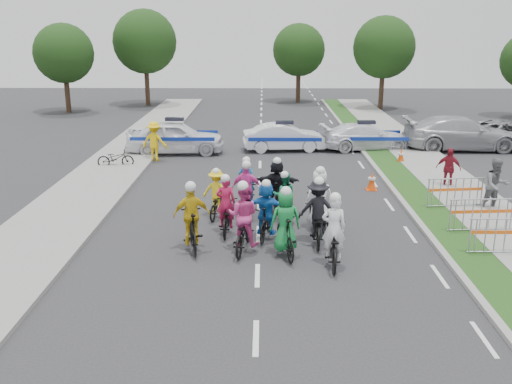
{
  "coord_description": "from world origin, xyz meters",
  "views": [
    {
      "loc": [
        0.13,
        -13.24,
        6.08
      ],
      "look_at": [
        -0.08,
        3.78,
        1.1
      ],
      "focal_mm": 40.0,
      "sensor_mm": 36.0,
      "label": 1
    }
  ],
  "objects_px": {
    "barrier_0": "(505,238)",
    "tree_1": "(384,47)",
    "rider_5": "(266,214)",
    "tree_3": "(145,42)",
    "cone_1": "(401,156)",
    "rider_1": "(285,229)",
    "spectator_2": "(448,168)",
    "rider_11": "(277,188)",
    "tree_4": "(299,50)",
    "rider_0": "(333,241)",
    "rider_2": "(243,225)",
    "barrier_1": "(481,216)",
    "police_car_2": "(366,137)",
    "rider_9": "(247,196)",
    "marshal_hiviz": "(155,141)",
    "rider_3": "(192,224)",
    "rider_12": "(247,191)",
    "rider_8": "(284,203)",
    "rider_4": "(318,217)",
    "police_car_0": "(175,137)",
    "barrier_2": "(455,194)",
    "cone_0": "(372,181)",
    "civilian_sedan": "(461,133)",
    "parked_bike": "(116,158)",
    "spectator_1": "(496,185)",
    "police_car_1": "(284,137)",
    "tree_0": "(64,53)",
    "rider_7": "(319,205)",
    "rider_10": "(217,198)"
  },
  "relations": [
    {
      "from": "barrier_2",
      "to": "rider_9",
      "type": "bearing_deg",
      "value": -172.2
    },
    {
      "from": "rider_10",
      "to": "rider_11",
      "type": "relative_size",
      "value": 0.91
    },
    {
      "from": "rider_0",
      "to": "rider_2",
      "type": "distance_m",
      "value": 2.57
    },
    {
      "from": "rider_2",
      "to": "police_car_1",
      "type": "relative_size",
      "value": 0.51
    },
    {
      "from": "spectator_1",
      "to": "parked_bike",
      "type": "relative_size",
      "value": 1.16
    },
    {
      "from": "police_car_1",
      "to": "tree_1",
      "type": "xyz_separation_m",
      "value": [
        7.8,
        14.93,
        3.86
      ]
    },
    {
      "from": "rider_11",
      "to": "cone_0",
      "type": "bearing_deg",
      "value": -139.13
    },
    {
      "from": "police_car_0",
      "to": "barrier_0",
      "type": "relative_size",
      "value": 2.37
    },
    {
      "from": "rider_0",
      "to": "police_car_2",
      "type": "relative_size",
      "value": 0.44
    },
    {
      "from": "rider_1",
      "to": "rider_5",
      "type": "distance_m",
      "value": 1.39
    },
    {
      "from": "marshal_hiviz",
      "to": "parked_bike",
      "type": "relative_size",
      "value": 1.16
    },
    {
      "from": "rider_1",
      "to": "spectator_2",
      "type": "height_order",
      "value": "rider_1"
    },
    {
      "from": "rider_4",
      "to": "parked_bike",
      "type": "bearing_deg",
      "value": -45.24
    },
    {
      "from": "rider_4",
      "to": "tree_3",
      "type": "relative_size",
      "value": 0.27
    },
    {
      "from": "spectator_2",
      "to": "marshal_hiviz",
      "type": "bearing_deg",
      "value": -175.36
    },
    {
      "from": "cone_1",
      "to": "tree_1",
      "type": "height_order",
      "value": "tree_1"
    },
    {
      "from": "rider_4",
      "to": "barrier_0",
      "type": "height_order",
      "value": "rider_4"
    },
    {
      "from": "rider_7",
      "to": "rider_10",
      "type": "bearing_deg",
      "value": -31.47
    },
    {
      "from": "barrier_1",
      "to": "marshal_hiviz",
      "type": "bearing_deg",
      "value": 140.25
    },
    {
      "from": "rider_5",
      "to": "tree_3",
      "type": "distance_m",
      "value": 31.07
    },
    {
      "from": "barrier_0",
      "to": "rider_9",
      "type": "bearing_deg",
      "value": 155.65
    },
    {
      "from": "rider_12",
      "to": "cone_0",
      "type": "relative_size",
      "value": 2.72
    },
    {
      "from": "spectator_1",
      "to": "rider_9",
      "type": "bearing_deg",
      "value": 176.05
    },
    {
      "from": "rider_9",
      "to": "civilian_sedan",
      "type": "distance_m",
      "value": 15.17
    },
    {
      "from": "civilian_sedan",
      "to": "rider_9",
      "type": "bearing_deg",
      "value": 136.12
    },
    {
      "from": "spectator_2",
      "to": "tree_1",
      "type": "bearing_deg",
      "value": 110.73
    },
    {
      "from": "rider_3",
      "to": "rider_12",
      "type": "height_order",
      "value": "rider_3"
    },
    {
      "from": "civilian_sedan",
      "to": "marshal_hiviz",
      "type": "height_order",
      "value": "marshal_hiviz"
    },
    {
      "from": "spectator_2",
      "to": "barrier_1",
      "type": "relative_size",
      "value": 0.8
    },
    {
      "from": "rider_0",
      "to": "tree_1",
      "type": "relative_size",
      "value": 0.29
    },
    {
      "from": "rider_0",
      "to": "barrier_0",
      "type": "bearing_deg",
      "value": -169.68
    },
    {
      "from": "rider_2",
      "to": "barrier_1",
      "type": "relative_size",
      "value": 1.05
    },
    {
      "from": "rider_12",
      "to": "barrier_2",
      "type": "distance_m",
      "value": 7.13
    },
    {
      "from": "rider_3",
      "to": "barrier_2",
      "type": "distance_m",
      "value": 9.33
    },
    {
      "from": "rider_4",
      "to": "rider_7",
      "type": "bearing_deg",
      "value": -94.66
    },
    {
      "from": "rider_0",
      "to": "marshal_hiviz",
      "type": "distance_m",
      "value": 13.84
    },
    {
      "from": "rider_11",
      "to": "tree_4",
      "type": "height_order",
      "value": "tree_4"
    },
    {
      "from": "barrier_0",
      "to": "cone_1",
      "type": "distance_m",
      "value": 11.0
    },
    {
      "from": "rider_9",
      "to": "tree_4",
      "type": "distance_m",
      "value": 29.88
    },
    {
      "from": "rider_9",
      "to": "police_car_0",
      "type": "bearing_deg",
      "value": -64.06
    },
    {
      "from": "rider_3",
      "to": "rider_8",
      "type": "bearing_deg",
      "value": -150.11
    },
    {
      "from": "police_car_0",
      "to": "barrier_0",
      "type": "xyz_separation_m",
      "value": [
        10.89,
        -13.07,
        -0.25
      ]
    },
    {
      "from": "rider_4",
      "to": "parked_bike",
      "type": "distance_m",
      "value": 12.2
    },
    {
      "from": "rider_9",
      "to": "rider_4",
      "type": "bearing_deg",
      "value": 138.71
    },
    {
      "from": "parked_bike",
      "to": "rider_5",
      "type": "bearing_deg",
      "value": -150.79
    },
    {
      "from": "police_car_2",
      "to": "marshal_hiviz",
      "type": "bearing_deg",
      "value": 96.03
    },
    {
      "from": "rider_0",
      "to": "tree_0",
      "type": "xyz_separation_m",
      "value": [
        -15.98,
        27.26,
        3.52
      ]
    },
    {
      "from": "barrier_0",
      "to": "tree_1",
      "type": "distance_m",
      "value": 29.06
    },
    {
      "from": "rider_0",
      "to": "rider_8",
      "type": "distance_m",
      "value": 3.55
    },
    {
      "from": "cone_0",
      "to": "tree_3",
      "type": "xyz_separation_m",
      "value": [
        -13.31,
        24.1,
        4.55
      ]
    }
  ]
}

